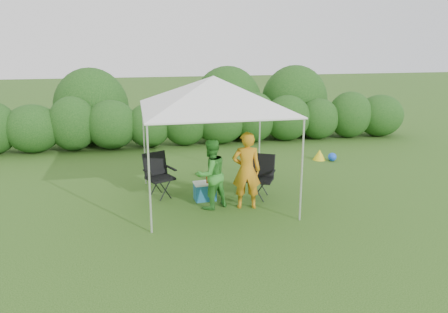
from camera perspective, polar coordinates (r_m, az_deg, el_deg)
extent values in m
plane|color=#365F1D|center=(9.67, -0.73, -6.69)|extent=(70.00, 70.00, 0.00)
ellipsoid|color=#224F18|center=(15.42, -23.70, 3.34)|extent=(1.80, 1.53, 1.57)
cylinder|color=#382616|center=(15.55, -23.45, 1.05)|extent=(0.12, 0.12, 0.30)
ellipsoid|color=#224F18|center=(15.19, -19.18, 4.05)|extent=(1.57, 1.34, 1.80)
cylinder|color=#382616|center=(15.34, -18.94, 1.31)|extent=(0.12, 0.12, 0.30)
ellipsoid|color=#224F18|center=(15.09, -14.49, 4.06)|extent=(1.72, 1.47, 1.65)
cylinder|color=#382616|center=(15.23, -14.33, 1.56)|extent=(0.12, 0.12, 0.30)
ellipsoid|color=#224F18|center=(15.09, -9.78, 4.03)|extent=(1.50, 1.28, 1.50)
cylinder|color=#382616|center=(15.22, -9.68, 1.81)|extent=(0.12, 0.12, 0.30)
ellipsoid|color=#224F18|center=(15.16, -5.11, 4.67)|extent=(1.65, 1.40, 1.73)
cylinder|color=#382616|center=(15.30, -5.05, 2.05)|extent=(0.12, 0.12, 0.30)
ellipsoid|color=#224F18|center=(15.36, -0.51, 4.58)|extent=(1.80, 1.53, 1.57)
cylinder|color=#382616|center=(15.49, -0.50, 2.27)|extent=(0.12, 0.12, 0.30)
ellipsoid|color=#224F18|center=(15.63, 3.96, 5.15)|extent=(1.58, 1.34, 1.80)
cylinder|color=#382616|center=(15.77, 3.91, 2.46)|extent=(0.12, 0.12, 0.30)
ellipsoid|color=#224F18|center=(16.02, 8.23, 5.00)|extent=(1.72, 1.47, 1.65)
cylinder|color=#382616|center=(16.15, 8.14, 2.64)|extent=(0.12, 0.12, 0.30)
ellipsoid|color=#224F18|center=(16.49, 12.28, 4.83)|extent=(1.50, 1.28, 1.50)
cylinder|color=#382616|center=(16.60, 12.17, 2.79)|extent=(0.12, 0.12, 0.30)
ellipsoid|color=#224F18|center=(17.01, 16.13, 5.27)|extent=(1.65, 1.40, 1.73)
cylinder|color=#382616|center=(17.13, 15.96, 2.93)|extent=(0.12, 0.12, 0.30)
ellipsoid|color=#224F18|center=(17.63, 19.69, 5.07)|extent=(1.80, 1.53, 1.57)
cylinder|color=#382616|center=(17.74, 19.51, 3.04)|extent=(0.12, 0.12, 0.30)
cylinder|color=silver|center=(8.22, -9.73, -3.12)|extent=(0.04, 0.04, 2.10)
cylinder|color=silver|center=(8.82, 10.13, -1.87)|extent=(0.04, 0.04, 2.10)
cylinder|color=silver|center=(11.11, -10.37, 1.63)|extent=(0.04, 0.04, 2.10)
cylinder|color=silver|center=(11.56, 4.66, 2.36)|extent=(0.04, 0.04, 2.10)
cube|color=white|center=(9.58, -1.35, 6.25)|extent=(3.10, 3.10, 0.03)
pyramid|color=white|center=(9.54, -1.36, 8.41)|extent=(3.10, 3.10, 0.70)
cube|color=black|center=(10.13, 4.74, -3.04)|extent=(0.73, 0.71, 0.05)
cube|color=black|center=(10.26, 5.05, -1.08)|extent=(0.56, 0.40, 0.53)
cube|color=black|center=(10.13, 3.18, -1.88)|extent=(0.27, 0.44, 0.03)
cube|color=black|center=(10.02, 6.37, -2.14)|extent=(0.27, 0.44, 0.03)
cylinder|color=black|center=(10.03, 3.13, -4.53)|extent=(0.03, 0.03, 0.44)
cylinder|color=black|center=(9.94, 5.75, -4.77)|extent=(0.03, 0.03, 0.44)
cylinder|color=black|center=(10.46, 3.73, -3.71)|extent=(0.03, 0.03, 0.44)
cylinder|color=black|center=(10.38, 6.25, -3.93)|extent=(0.03, 0.03, 0.44)
cube|color=black|center=(10.28, -8.33, -2.82)|extent=(0.73, 0.70, 0.05)
cube|color=black|center=(10.39, -9.00, -0.89)|extent=(0.58, 0.37, 0.54)
cube|color=black|center=(10.10, -9.85, -2.05)|extent=(0.24, 0.46, 0.03)
cube|color=black|center=(10.35, -6.94, -1.51)|extent=(0.24, 0.46, 0.03)
cylinder|color=black|center=(10.05, -8.87, -4.64)|extent=(0.03, 0.03, 0.46)
cylinder|color=black|center=(10.25, -6.48, -4.14)|extent=(0.03, 0.03, 0.46)
cylinder|color=black|center=(10.45, -10.05, -3.90)|extent=(0.03, 0.03, 0.46)
cylinder|color=black|center=(10.65, -7.74, -3.44)|extent=(0.03, 0.03, 0.46)
imported|color=orange|center=(9.42, 2.94, -1.82)|extent=(0.68, 0.51, 1.70)
imported|color=#348A2D|center=(9.43, -1.73, -2.31)|extent=(0.92, 0.85, 1.54)
cube|color=#1E628A|center=(10.07, -2.51, -4.63)|extent=(0.50, 0.38, 0.39)
cube|color=silver|center=(10.00, -2.52, -3.50)|extent=(0.52, 0.40, 0.03)
cylinder|color=#592D0C|center=(9.93, -2.15, -2.73)|extent=(0.07, 0.07, 0.27)
cone|color=yellow|center=(13.68, 12.36, 0.23)|extent=(0.39, 0.39, 0.32)
sphere|color=blue|center=(13.64, 13.95, -0.06)|extent=(0.26, 0.26, 0.26)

